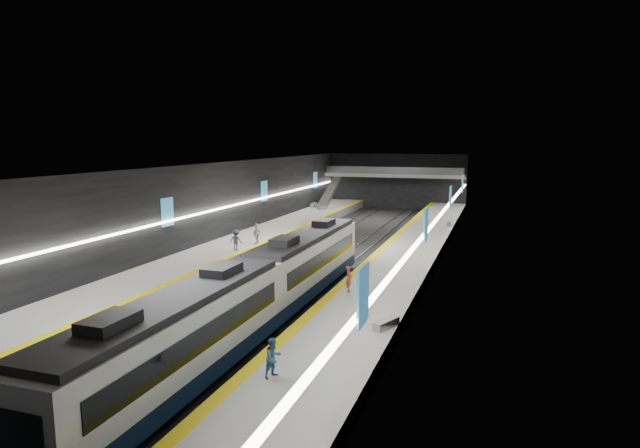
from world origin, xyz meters
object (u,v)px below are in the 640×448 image
(bench_left_far, at_px, (314,205))
(passenger_left_b, at_px, (236,240))
(bench_right_near, at_px, (386,324))
(passenger_right_b, at_px, (273,358))
(passenger_right_a, at_px, (349,279))
(train, at_px, (258,289))
(bench_right_far, at_px, (449,224))
(escalator, at_px, (330,193))
(passenger_left_a, at_px, (257,234))

(bench_left_far, xyz_separation_m, passenger_left_b, (3.59, -29.53, 0.63))
(bench_right_near, xyz_separation_m, passenger_left_b, (-15.41, 14.06, 0.67))
(passenger_right_b, height_order, passenger_left_b, passenger_left_b)
(passenger_right_a, relative_size, passenger_left_b, 0.90)
(passenger_right_b, relative_size, passenger_left_b, 0.88)
(train, xyz_separation_m, passenger_left_b, (-8.41, 13.71, -0.32))
(passenger_right_a, height_order, passenger_right_b, passenger_right_a)
(passenger_left_b, bearing_deg, bench_left_far, -83.57)
(bench_left_far, bearing_deg, bench_right_far, -36.51)
(bench_left_far, distance_m, bench_right_far, 21.77)
(escalator, bearing_deg, bench_right_far, -34.19)
(escalator, distance_m, passenger_right_a, 41.42)
(bench_right_near, xyz_separation_m, passenger_right_a, (-3.39, 5.41, 0.59))
(passenger_right_a, bearing_deg, bench_right_far, -23.08)
(passenger_right_a, bearing_deg, passenger_left_b, 38.22)
(bench_right_far, relative_size, passenger_left_a, 0.89)
(passenger_right_a, bearing_deg, passenger_right_b, 165.77)
(bench_left_far, distance_m, passenger_left_b, 29.75)
(escalator, height_order, passenger_left_b, escalator)
(bench_right_far, distance_m, passenger_left_a, 21.81)
(escalator, distance_m, bench_right_far, 20.62)
(escalator, xyz_separation_m, passenger_left_b, (1.59, -30.46, -1.02))
(bench_left_far, xyz_separation_m, bench_right_near, (19.00, -43.59, -0.05))
(bench_right_far, bearing_deg, passenger_left_a, -137.46)
(passenger_right_a, height_order, passenger_left_a, passenger_left_a)
(passenger_right_b, bearing_deg, bench_left_far, 44.19)
(passenger_right_a, bearing_deg, bench_left_far, 6.17)
(passenger_left_a, distance_m, passenger_left_b, 3.12)
(train, distance_m, bench_left_far, 44.89)
(escalator, height_order, bench_left_far, escalator)
(bench_right_far, distance_m, passenger_right_a, 27.76)
(escalator, bearing_deg, passenger_right_a, -70.81)
(bench_right_far, height_order, passenger_left_b, passenger_left_b)
(train, bearing_deg, escalator, 102.76)
(bench_left_far, relative_size, bench_right_near, 1.22)
(passenger_right_b, bearing_deg, passenger_right_a, 28.40)
(escalator, bearing_deg, bench_right_near, -69.10)
(bench_left_far, distance_m, bench_right_near, 47.55)
(passenger_right_b, height_order, passenger_left_a, passenger_left_a)
(escalator, xyz_separation_m, passenger_right_a, (13.61, -39.10, -1.11))
(escalator, bearing_deg, bench_left_far, -155.13)
(escalator, relative_size, passenger_left_b, 4.57)
(escalator, xyz_separation_m, passenger_right_b, (14.00, -51.28, -1.13))
(passenger_right_a, relative_size, passenger_left_a, 0.87)
(train, height_order, passenger_left_a, train)
(escalator, relative_size, passenger_left_a, 4.40)
(passenger_right_b, bearing_deg, bench_right_near, 2.68)
(escalator, relative_size, bench_right_near, 4.76)
(bench_right_near, bearing_deg, passenger_left_a, 154.01)
(train, height_order, bench_right_near, train)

